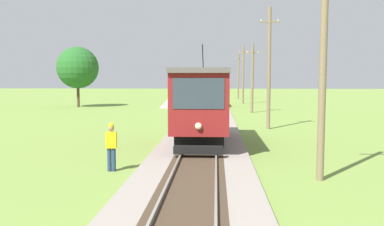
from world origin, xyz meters
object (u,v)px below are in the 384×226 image
utility_pole_near_tram (323,54)px  utility_pole_distant (243,74)px  utility_pole_horizon (238,76)px  tree_right_near (78,68)px  utility_pole_far (252,78)px  gravel_pile (169,103)px  track_worker (111,145)px  red_tram (202,102)px  freight_car (210,93)px  utility_pole_mid (269,67)px

utility_pole_near_tram → utility_pole_distant: 42.63m
utility_pole_horizon → tree_right_near: 27.61m
utility_pole_near_tram → utility_pole_far: utility_pole_near_tram is taller
utility_pole_distant → gravel_pile: size_ratio=3.54×
utility_pole_distant → track_worker: bearing=-99.9°
track_worker → utility_pole_distant: bearing=166.0°
track_worker → red_tram: bearing=149.0°
freight_car → utility_pole_distant: size_ratio=0.69×
utility_pole_mid → gravel_pile: size_ratio=3.75×
utility_pole_horizon → tree_right_near: bearing=-134.7°
utility_pole_far → gravel_pile: size_ratio=3.06×
utility_pole_near_tram → utility_pole_horizon: size_ratio=1.13×
red_tram → utility_pole_near_tram: bearing=-59.8°
red_tram → gravel_pile: bearing=99.6°
utility_pole_distant → red_tram: bearing=-96.7°
utility_pole_near_tram → gravel_pile: size_ratio=3.82×
red_tram → utility_pole_mid: size_ratio=1.07×
freight_car → track_worker: bearing=-94.9°
utility_pole_horizon → track_worker: 54.53m
utility_pole_mid → gravel_pile: 21.90m
utility_pole_distant → gravel_pile: (-8.79, -8.16, -3.32)m
utility_pole_distant → track_worker: (-7.26, -41.55, -2.88)m
red_tram → freight_car: bearing=90.0°
utility_pole_mid → red_tram: bearing=-118.9°
utility_pole_mid → freight_car: bearing=100.7°
red_tram → utility_pole_horizon: bearing=85.0°
track_worker → tree_right_near: 36.60m
red_tram → tree_right_near: (-15.23, 28.27, 2.33)m
red_tram → gravel_pile: (-4.62, 27.31, -1.65)m
freight_car → utility_pole_mid: size_ratio=0.65×
utility_pole_near_tram → track_worker: utility_pole_near_tram is taller
utility_pole_near_tram → utility_pole_horizon: utility_pole_near_tram is taller
utility_pole_near_tram → track_worker: size_ratio=4.57×
utility_pole_near_tram → utility_pole_mid: size_ratio=1.02×
freight_car → track_worker: (-3.09, -35.83, -0.57)m
red_tram → utility_pole_near_tram: utility_pole_near_tram is taller
red_tram → utility_pole_far: 21.33m
utility_pole_horizon → gravel_pile: utility_pole_horizon is taller
utility_pole_horizon → gravel_pile: bearing=-113.1°
gravel_pile → freight_car: bearing=27.8°
utility_pole_near_tram → utility_pole_distant: utility_pole_near_tram is taller
freight_car → tree_right_near: size_ratio=0.75×
utility_pole_far → track_worker: (-7.26, -26.96, -2.38)m
utility_pole_near_tram → utility_pole_far: size_ratio=1.25×
utility_pole_mid → utility_pole_near_tram: bearing=-90.0°
utility_pole_mid → utility_pole_far: size_ratio=1.22×
utility_pole_distant → utility_pole_near_tram: bearing=-90.0°
utility_pole_far → utility_pole_near_tram: bearing=-90.0°
utility_pole_distant → gravel_pile: utility_pole_distant is taller
utility_pole_horizon → track_worker: size_ratio=4.04×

